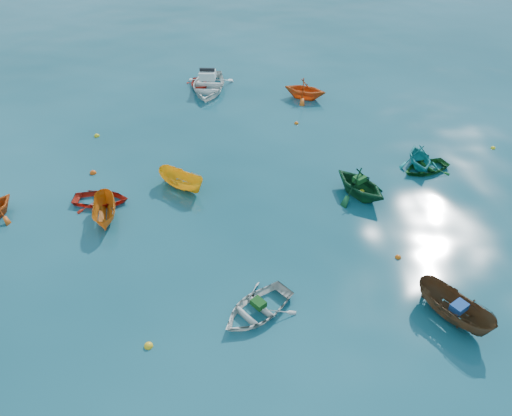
{
  "coord_description": "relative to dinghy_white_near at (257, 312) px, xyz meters",
  "views": [
    {
      "loc": [
        -0.74,
        -15.54,
        16.31
      ],
      "look_at": [
        0.0,
        5.0,
        0.4
      ],
      "focal_mm": 35.0,
      "sensor_mm": 36.0,
      "label": 1
    }
  ],
  "objects": [
    {
      "name": "ground",
      "position": [
        0.21,
        1.67,
        0.0
      ],
      "size": [
        160.0,
        160.0,
        0.0
      ],
      "primitive_type": "plane",
      "color": "#093A45",
      "rests_on": "ground"
    },
    {
      "name": "dinghy_white_near",
      "position": [
        0.0,
        0.0,
        0.0
      ],
      "size": [
        4.2,
        4.1,
        0.71
      ],
      "primitive_type": "imported",
      "rotation": [
        0.0,
        0.0,
        -0.86
      ],
      "color": "beige",
      "rests_on": "ground"
    },
    {
      "name": "sampan_brown_mid",
      "position": [
        8.06,
        -0.61,
        0.0
      ],
      "size": [
        3.1,
        3.68,
        1.37
      ],
      "primitive_type": "imported",
      "rotation": [
        0.0,
        0.0,
        0.6
      ],
      "color": "#4E321C",
      "rests_on": "ground"
    },
    {
      "name": "sampan_yellow_mid",
      "position": [
        -3.86,
        9.17,
        0.0
      ],
      "size": [
        3.17,
        2.76,
        1.19
      ],
      "primitive_type": "imported",
      "rotation": [
        0.0,
        0.0,
        0.93
      ],
      "color": "#FFAF16",
      "rests_on": "ground"
    },
    {
      "name": "dinghy_green_e",
      "position": [
        10.36,
        10.48,
        0.0
      ],
      "size": [
        3.51,
        3.05,
        0.61
      ],
      "primitive_type": "imported",
      "rotation": [
        0.0,
        0.0,
        -1.18
      ],
      "color": "#14571E",
      "rests_on": "ground"
    },
    {
      "name": "dinghy_cyan_se",
      "position": [
        10.08,
        10.91,
        0.0
      ],
      "size": [
        2.45,
        2.82,
        1.44
      ],
      "primitive_type": "imported",
      "rotation": [
        0.0,
        0.0,
        -0.03
      ],
      "color": "teal",
      "rests_on": "ground"
    },
    {
      "name": "dinghy_red_nw",
      "position": [
        -8.14,
        8.0,
        0.0
      ],
      "size": [
        3.1,
        2.3,
        0.62
      ],
      "primitive_type": "imported",
      "rotation": [
        0.0,
        0.0,
        1.51
      ],
      "color": "red",
      "rests_on": "ground"
    },
    {
      "name": "sampan_orange_n",
      "position": [
        -7.57,
        6.52,
        0.0
      ],
      "size": [
        1.66,
        3.2,
        1.18
      ],
      "primitive_type": "imported",
      "rotation": [
        0.0,
        0.0,
        0.18
      ],
      "color": "#C96812",
      "rests_on": "ground"
    },
    {
      "name": "dinghy_green_n",
      "position": [
        5.93,
        8.11,
        0.0
      ],
      "size": [
        4.31,
        4.42,
        1.77
      ],
      "primitive_type": "imported",
      "rotation": [
        0.0,
        0.0,
        0.6
      ],
      "color": "#104723",
      "rests_on": "ground"
    },
    {
      "name": "dinghy_red_far",
      "position": [
        -3.63,
        22.76,
        0.0
      ],
      "size": [
        2.29,
        2.93,
        0.56
      ],
      "primitive_type": "imported",
      "rotation": [
        0.0,
        0.0,
        0.15
      ],
      "color": "red",
      "rests_on": "ground"
    },
    {
      "name": "dinghy_orange_far",
      "position": [
        4.33,
        20.45,
        0.0
      ],
      "size": [
        3.91,
        3.68,
        1.64
      ],
      "primitive_type": "imported",
      "rotation": [
        0.0,
        0.0,
        1.17
      ],
      "color": "#E75915",
      "rests_on": "ground"
    },
    {
      "name": "motorboat_white",
      "position": [
        -2.9,
        22.17,
        0.0
      ],
      "size": [
        4.06,
        5.39,
        1.66
      ],
      "primitive_type": "imported",
      "rotation": [
        0.0,
        0.0,
        -0.08
      ],
      "color": "white",
      "rests_on": "ground"
    },
    {
      "name": "tarp_green_a",
      "position": [
        0.08,
        0.07,
        0.5
      ],
      "size": [
        0.7,
        0.72,
        0.28
      ],
      "primitive_type": "cube",
      "rotation": [
        0.0,
        0.0,
        -0.86
      ],
      "color": "#124916",
      "rests_on": "dinghy_white_near"
    },
    {
      "name": "tarp_blue_a",
      "position": [
        8.15,
        -0.73,
        0.84
      ],
      "size": [
        0.82,
        0.78,
        0.32
      ],
      "primitive_type": "cube",
      "rotation": [
        0.0,
        0.0,
        0.6
      ],
      "color": "#194292",
      "rests_on": "sampan_brown_mid"
    },
    {
      "name": "tarp_green_b",
      "position": [
        5.88,
        8.19,
        1.04
      ],
      "size": [
        0.81,
        0.77,
        0.31
      ],
      "primitive_type": "cube",
      "rotation": [
        0.0,
        0.0,
        0.6
      ],
      "color": "#124B1A",
      "rests_on": "dinghy_green_n"
    },
    {
      "name": "buoy_ye_a",
      "position": [
        -4.32,
        -1.56,
        0.0
      ],
      "size": [
        0.36,
        0.36,
        0.36
      ],
      "primitive_type": "sphere",
      "color": "yellow",
      "rests_on": "ground"
    },
    {
      "name": "buoy_or_b",
      "position": [
        8.26,
        0.03,
        0.0
      ],
      "size": [
        0.3,
        0.3,
        0.3
      ],
      "primitive_type": "sphere",
      "color": "#E04F0C",
      "rests_on": "ground"
    },
    {
      "name": "buoy_or_c",
      "position": [
        -9.23,
        10.87,
        0.0
      ],
      "size": [
        0.39,
        0.39,
        0.39
      ],
      "primitive_type": "sphere",
      "color": "#E04A0C",
      "rests_on": "ground"
    },
    {
      "name": "buoy_ye_c",
      "position": [
        6.19,
        8.37,
        0.0
      ],
      "size": [
        0.38,
        0.38,
        0.38
      ],
      "primitive_type": "sphere",
      "color": "yellow",
      "rests_on": "ground"
    },
    {
      "name": "buoy_or_d",
      "position": [
        6.82,
        3.1,
        0.0
      ],
      "size": [
        0.29,
        0.29,
        0.29
      ],
      "primitive_type": "sphere",
      "color": "#DA550B",
      "rests_on": "ground"
    },
    {
      "name": "buoy_ye_d",
      "position": [
        -9.95,
        15.27,
        0.0
      ],
      "size": [
        0.36,
        0.36,
        0.36
      ],
      "primitive_type": "sphere",
      "color": "yellow",
      "rests_on": "ground"
    },
    {
      "name": "buoy_or_e",
      "position": [
        3.34,
        16.53,
        0.0
      ],
      "size": [
        0.3,
        0.3,
        0.3
      ],
      "primitive_type": "sphere",
      "color": "#DC5C0B",
      "rests_on": "ground"
    },
    {
      "name": "buoy_ye_e",
      "position": [
        15.45,
        12.81,
        0.0
      ],
      "size": [
        0.29,
        0.29,
        0.29
      ],
      "primitive_type": "sphere",
      "color": "yellow",
      "rests_on": "ground"
    }
  ]
}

